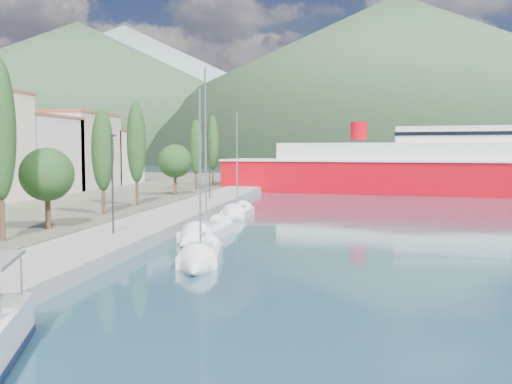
# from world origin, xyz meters

# --- Properties ---
(ground) EXTENTS (1400.00, 1400.00, 0.00)m
(ground) POSITION_xyz_m (0.00, 120.00, 0.00)
(ground) COLOR navy
(quay) EXTENTS (5.00, 88.00, 0.80)m
(quay) POSITION_xyz_m (-9.00, 26.00, 0.40)
(quay) COLOR gray
(quay) RESTS_ON ground
(hills_far) EXTENTS (1480.00, 900.00, 180.00)m
(hills_far) POSITION_xyz_m (138.59, 618.73, 77.39)
(hills_far) COLOR gray
(hills_far) RESTS_ON ground
(hills_near) EXTENTS (1010.00, 520.00, 115.00)m
(hills_near) POSITION_xyz_m (98.04, 372.50, 49.18)
(hills_near) COLOR #375133
(hills_near) RESTS_ON ground
(tree_row) EXTENTS (3.87, 64.12, 10.55)m
(tree_row) POSITION_xyz_m (-14.36, 32.26, 5.71)
(tree_row) COLOR #47301E
(tree_row) RESTS_ON land_strip
(lamp_posts) EXTENTS (0.15, 49.33, 6.06)m
(lamp_posts) POSITION_xyz_m (-9.00, 15.21, 4.08)
(lamp_posts) COLOR #2D2D33
(lamp_posts) RESTS_ON quay
(sailboat_near) EXTENTS (3.10, 7.14, 9.92)m
(sailboat_near) POSITION_xyz_m (-2.24, 9.32, 0.27)
(sailboat_near) COLOR silver
(sailboat_near) RESTS_ON ground
(sailboat_mid) EXTENTS (2.82, 8.64, 12.23)m
(sailboat_mid) POSITION_xyz_m (-4.31, 17.25, 0.30)
(sailboat_mid) COLOR silver
(sailboat_mid) RESTS_ON ground
(sailboat_far) EXTENTS (2.29, 6.87, 10.04)m
(sailboat_far) POSITION_xyz_m (-4.43, 29.89, 0.29)
(sailboat_far) COLOR silver
(sailboat_far) RESTS_ON ground
(ferry) EXTENTS (53.38, 19.24, 10.38)m
(ferry) POSITION_xyz_m (14.22, 62.04, 3.16)
(ferry) COLOR #C3040F
(ferry) RESTS_ON ground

